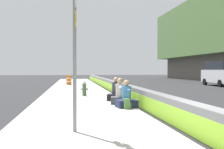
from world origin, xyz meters
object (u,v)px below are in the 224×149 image
(route_sign_post, at_px, (75,49))
(construction_barrel, at_px, (69,80))
(seated_person_rear, at_px, (116,93))
(parked_car_midline, at_px, (221,73))
(fire_hydrant, at_px, (84,88))
(seated_person_middle, at_px, (120,96))
(seated_person_foreground, at_px, (126,99))
(backpack, at_px, (127,104))

(route_sign_post, relative_size, construction_barrel, 3.79)
(seated_person_rear, height_order, parked_car_midline, parked_car_midline)
(construction_barrel, bearing_deg, route_sign_post, -179.09)
(fire_hydrant, bearing_deg, parked_car_midline, -54.81)
(fire_hydrant, height_order, construction_barrel, construction_barrel)
(seated_person_middle, distance_m, construction_barrel, 16.59)
(parked_car_midline, bearing_deg, seated_person_rear, 134.74)
(seated_person_foreground, xyz_separation_m, parked_car_midline, (15.49, -12.96, 0.86))
(seated_person_middle, bearing_deg, fire_hydrant, 19.35)
(route_sign_post, distance_m, seated_person_middle, 6.09)
(route_sign_post, distance_m, construction_barrel, 21.93)
(fire_hydrant, distance_m, seated_person_rear, 3.05)
(seated_person_middle, height_order, construction_barrel, seated_person_middle)
(seated_person_rear, distance_m, parked_car_midline, 18.29)
(route_sign_post, xyz_separation_m, seated_person_middle, (5.46, -2.11, -1.70))
(route_sign_post, relative_size, fire_hydrant, 4.09)
(backpack, relative_size, parked_car_midline, 0.08)
(seated_person_middle, xyz_separation_m, backpack, (-1.64, 0.02, -0.17))
(seated_person_foreground, distance_m, parked_car_midline, 20.22)
(route_sign_post, distance_m, backpack, 4.74)
(fire_hydrant, height_order, parked_car_midline, parked_car_midline)
(seated_person_middle, distance_m, backpack, 1.65)
(construction_barrel, distance_m, parked_car_midline, 15.63)
(backpack, bearing_deg, parked_car_midline, -39.32)
(backpack, relative_size, construction_barrel, 0.42)
(route_sign_post, bearing_deg, seated_person_foreground, -26.96)
(fire_hydrant, bearing_deg, construction_barrel, 4.72)
(route_sign_post, distance_m, parked_car_midline, 24.88)
(seated_person_rear, xyz_separation_m, backpack, (-3.05, 0.05, -0.17))
(backpack, bearing_deg, construction_barrel, 7.68)
(seated_person_middle, bearing_deg, backpack, 179.40)
(seated_person_foreground, bearing_deg, fire_hydrant, 15.66)
(fire_hydrant, bearing_deg, seated_person_foreground, -164.34)
(construction_barrel, relative_size, parked_car_midline, 0.18)
(backpack, height_order, parked_car_midline, parked_car_midline)
(route_sign_post, bearing_deg, seated_person_rear, -17.30)
(route_sign_post, height_order, seated_person_rear, route_sign_post)
(seated_person_middle, height_order, parked_car_midline, parked_car_midline)
(seated_person_foreground, xyz_separation_m, construction_barrel, (17.63, 2.50, 0.13))
(route_sign_post, height_order, construction_barrel, route_sign_post)
(route_sign_post, relative_size, seated_person_middle, 3.06)
(seated_person_middle, bearing_deg, construction_barrel, 8.50)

